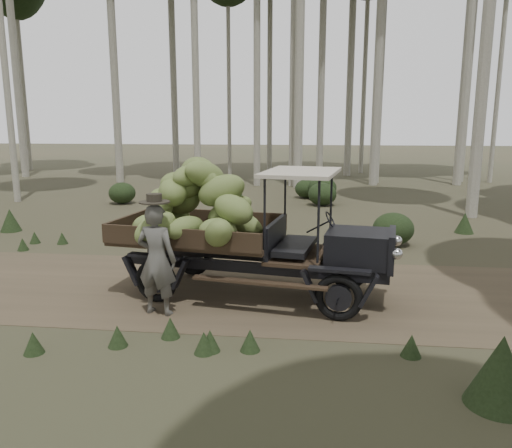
{
  "coord_description": "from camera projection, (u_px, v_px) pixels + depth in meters",
  "views": [
    {
      "loc": [
        3.27,
        -8.52,
        2.98
      ],
      "look_at": [
        2.31,
        -0.23,
        1.28
      ],
      "focal_mm": 35.0,
      "sensor_mm": 36.0,
      "label": 1
    }
  ],
  "objects": [
    {
      "name": "dirt_track",
      "position": [
        134.0,
        286.0,
        9.25
      ],
      "size": [
        70.0,
        4.0,
        0.01
      ],
      "primitive_type": "cube",
      "color": "brown",
      "rests_on": "ground"
    },
    {
      "name": "banana_truck",
      "position": [
        218.0,
        213.0,
        8.65
      ],
      "size": [
        5.01,
        2.67,
        2.48
      ],
      "rotation": [
        0.0,
        0.0,
        -0.16
      ],
      "color": "black",
      "rests_on": "ground"
    },
    {
      "name": "ground",
      "position": [
        134.0,
        286.0,
        9.25
      ],
      "size": [
        120.0,
        120.0,
        0.0
      ],
      "primitive_type": "plane",
      "color": "#473D2B",
      "rests_on": "ground"
    },
    {
      "name": "farmer",
      "position": [
        157.0,
        258.0,
        7.73
      ],
      "size": [
        0.71,
        0.55,
        1.92
      ],
      "rotation": [
        0.0,
        0.0,
        2.96
      ],
      "color": "#55534D",
      "rests_on": "ground"
    },
    {
      "name": "undergrowth",
      "position": [
        134.0,
        273.0,
        8.29
      ],
      "size": [
        23.16,
        23.65,
        1.34
      ],
      "color": "#233319",
      "rests_on": "ground"
    }
  ]
}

